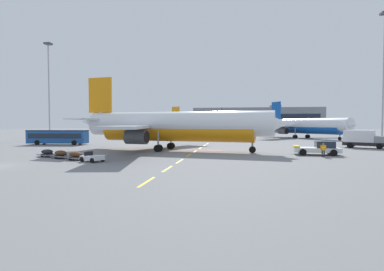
{
  "coord_description": "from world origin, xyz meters",
  "views": [
    {
      "loc": [
        24.69,
        -26.14,
        4.28
      ],
      "look_at": [
        16.43,
        26.68,
        2.2
      ],
      "focal_mm": 28.06,
      "sensor_mm": 36.0,
      "label": 1
    }
  ],
  "objects_px": {
    "catering_truck": "(364,139)",
    "ground_crew_worker": "(323,149)",
    "airliner_mid_left": "(305,126)",
    "apron_light_mast_far": "(384,64)",
    "airliner_foreground": "(173,126)",
    "apron_light_mast_near": "(49,80)",
    "airliner_far_center": "(156,127)",
    "apron_shuttle_bus": "(58,136)",
    "airliner_far_right": "(222,126)",
    "baggage_train": "(68,155)",
    "pushback_tug": "(318,148)"
  },
  "relations": [
    {
      "from": "ground_crew_worker",
      "to": "apron_light_mast_far",
      "type": "height_order",
      "value": "apron_light_mast_far"
    },
    {
      "from": "airliner_far_center",
      "to": "baggage_train",
      "type": "height_order",
      "value": "airliner_far_center"
    },
    {
      "from": "catering_truck",
      "to": "apron_light_mast_near",
      "type": "relative_size",
      "value": 0.27
    },
    {
      "from": "airliner_far_center",
      "to": "ground_crew_worker",
      "type": "distance_m",
      "value": 74.34
    },
    {
      "from": "airliner_foreground",
      "to": "catering_truck",
      "type": "distance_m",
      "value": 33.87
    },
    {
      "from": "airliner_mid_left",
      "to": "ground_crew_worker",
      "type": "height_order",
      "value": "airliner_mid_left"
    },
    {
      "from": "airliner_mid_left",
      "to": "ground_crew_worker",
      "type": "distance_m",
      "value": 52.06
    },
    {
      "from": "ground_crew_worker",
      "to": "catering_truck",
      "type": "bearing_deg",
      "value": 55.75
    },
    {
      "from": "ground_crew_worker",
      "to": "airliner_foreground",
      "type": "bearing_deg",
      "value": 164.09
    },
    {
      "from": "airliner_mid_left",
      "to": "catering_truck",
      "type": "distance_m",
      "value": 35.18
    },
    {
      "from": "airliner_foreground",
      "to": "apron_light_mast_near",
      "type": "height_order",
      "value": "apron_light_mast_near"
    },
    {
      "from": "apron_shuttle_bus",
      "to": "baggage_train",
      "type": "xyz_separation_m",
      "value": [
        16.23,
        -22.91,
        -1.22
      ]
    },
    {
      "from": "airliner_far_right",
      "to": "apron_light_mast_near",
      "type": "bearing_deg",
      "value": -131.03
    },
    {
      "from": "airliner_far_center",
      "to": "catering_truck",
      "type": "xyz_separation_m",
      "value": [
        51.04,
        -46.37,
        -1.56
      ]
    },
    {
      "from": "airliner_foreground",
      "to": "airliner_far_right",
      "type": "bearing_deg",
      "value": 88.06
    },
    {
      "from": "airliner_far_right",
      "to": "airliner_foreground",
      "type": "bearing_deg",
      "value": -91.94
    },
    {
      "from": "airliner_mid_left",
      "to": "apron_light_mast_far",
      "type": "distance_m",
      "value": 25.74
    },
    {
      "from": "pushback_tug",
      "to": "airliner_far_center",
      "type": "relative_size",
      "value": 0.24
    },
    {
      "from": "apron_shuttle_bus",
      "to": "airliner_foreground",
      "type": "bearing_deg",
      "value": -20.3
    },
    {
      "from": "catering_truck",
      "to": "ground_crew_worker",
      "type": "relative_size",
      "value": 4.12
    },
    {
      "from": "apron_shuttle_bus",
      "to": "ground_crew_worker",
      "type": "xyz_separation_m",
      "value": [
        47.45,
        -15.76,
        -0.73
      ]
    },
    {
      "from": "airliner_foreground",
      "to": "apron_shuttle_bus",
      "type": "bearing_deg",
      "value": 159.7
    },
    {
      "from": "airliner_far_right",
      "to": "baggage_train",
      "type": "bearing_deg",
      "value": -97.48
    },
    {
      "from": "apron_light_mast_near",
      "to": "apron_light_mast_far",
      "type": "relative_size",
      "value": 0.92
    },
    {
      "from": "airliner_mid_left",
      "to": "catering_truck",
      "type": "xyz_separation_m",
      "value": [
        2.65,
        -35.01,
        -2.1
      ]
    },
    {
      "from": "pushback_tug",
      "to": "apron_light_mast_near",
      "type": "height_order",
      "value": "apron_light_mast_near"
    },
    {
      "from": "baggage_train",
      "to": "ground_crew_worker",
      "type": "height_order",
      "value": "ground_crew_worker"
    },
    {
      "from": "catering_truck",
      "to": "apron_light_mast_near",
      "type": "bearing_deg",
      "value": 163.64
    },
    {
      "from": "airliner_foreground",
      "to": "apron_light_mast_near",
      "type": "xyz_separation_m",
      "value": [
        -43.71,
        32.55,
        12.91
      ]
    },
    {
      "from": "pushback_tug",
      "to": "airliner_far_right",
      "type": "bearing_deg",
      "value": 101.54
    },
    {
      "from": "baggage_train",
      "to": "apron_light_mast_far",
      "type": "relative_size",
      "value": 0.37
    },
    {
      "from": "airliner_mid_left",
      "to": "apron_light_mast_far",
      "type": "relative_size",
      "value": 1.02
    },
    {
      "from": "pushback_tug",
      "to": "airliner_foreground",
      "type": "bearing_deg",
      "value": 171.25
    },
    {
      "from": "apron_light_mast_near",
      "to": "apron_light_mast_far",
      "type": "distance_m",
      "value": 87.11
    },
    {
      "from": "apron_shuttle_bus",
      "to": "ground_crew_worker",
      "type": "relative_size",
      "value": 6.89
    },
    {
      "from": "apron_shuttle_bus",
      "to": "apron_light_mast_far",
      "type": "distance_m",
      "value": 74.12
    },
    {
      "from": "pushback_tug",
      "to": "ground_crew_worker",
      "type": "distance_m",
      "value": 2.76
    },
    {
      "from": "airliner_mid_left",
      "to": "pushback_tug",
      "type": "bearing_deg",
      "value": -99.78
    },
    {
      "from": "apron_light_mast_near",
      "to": "airliner_mid_left",
      "type": "bearing_deg",
      "value": 9.86
    },
    {
      "from": "airliner_foreground",
      "to": "apron_light_mast_far",
      "type": "relative_size",
      "value": 1.16
    },
    {
      "from": "airliner_mid_left",
      "to": "apron_light_mast_near",
      "type": "xyz_separation_m",
      "value": [
        -73.25,
        -12.74,
        13.12
      ]
    },
    {
      "from": "pushback_tug",
      "to": "apron_shuttle_bus",
      "type": "relative_size",
      "value": 0.51
    },
    {
      "from": "airliner_foreground",
      "to": "pushback_tug",
      "type": "bearing_deg",
      "value": -8.75
    },
    {
      "from": "airliner_far_center",
      "to": "apron_shuttle_bus",
      "type": "relative_size",
      "value": 2.08
    },
    {
      "from": "catering_truck",
      "to": "ground_crew_worker",
      "type": "distance_m",
      "value": 19.71
    },
    {
      "from": "baggage_train",
      "to": "pushback_tug",
      "type": "bearing_deg",
      "value": 17.57
    },
    {
      "from": "airliner_foreground",
      "to": "apron_light_mast_near",
      "type": "bearing_deg",
      "value": 143.33
    },
    {
      "from": "baggage_train",
      "to": "airliner_foreground",
      "type": "bearing_deg",
      "value": 52.45
    },
    {
      "from": "baggage_train",
      "to": "apron_light_mast_far",
      "type": "xyz_separation_m",
      "value": [
        53.43,
        42.19,
        17.65
      ]
    },
    {
      "from": "airliner_far_center",
      "to": "apron_light_mast_near",
      "type": "height_order",
      "value": "apron_light_mast_near"
    }
  ]
}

